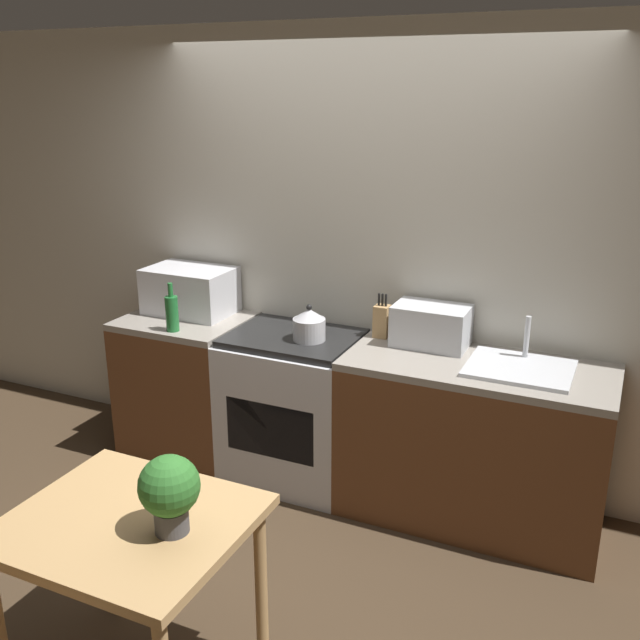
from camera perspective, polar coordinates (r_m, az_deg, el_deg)
ground_plane at (r=3.73m, az=-3.43°, el=-19.05°), size 16.00×16.00×0.00m
wall_back at (r=4.15m, az=3.84°, el=4.84°), size 10.00×0.06×2.60m
counter_left_run at (r=4.61m, az=-10.46°, el=-5.15°), size 0.74×0.62×0.90m
counter_right_run at (r=3.94m, az=12.11°, el=-9.53°), size 1.38×0.62×0.90m
stove_range at (r=4.25m, az=-2.10°, el=-6.96°), size 0.76×0.62×0.90m
kettle at (r=3.97m, az=-0.88°, el=-0.38°), size 0.18×0.18×0.21m
microwave at (r=4.51m, az=-10.37°, el=2.32°), size 0.53×0.36×0.29m
bottle at (r=4.20m, az=-11.76°, el=0.59°), size 0.08×0.08×0.29m
knife_block at (r=4.04m, az=4.97°, el=-0.05°), size 0.08×0.08×0.25m
toaster_oven at (r=3.92m, az=8.87°, el=-0.48°), size 0.40×0.26×0.23m
sink_basin at (r=3.72m, az=15.70°, el=-3.65°), size 0.52×0.43×0.24m
dining_table at (r=2.83m, az=-14.97°, el=-16.87°), size 0.85×0.75×0.77m
potted_plant at (r=2.58m, az=-11.96°, el=-13.15°), size 0.22×0.22×0.29m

